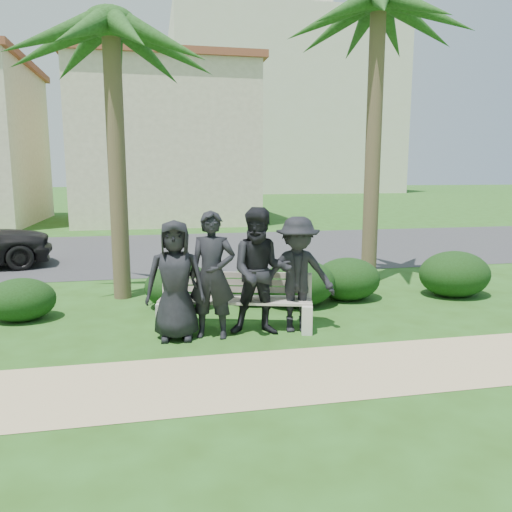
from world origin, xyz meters
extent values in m
plane|color=#274A15|center=(0.00, 0.00, 0.00)|extent=(160.00, 160.00, 0.00)
cube|color=tan|center=(0.00, -1.80, 0.00)|extent=(30.00, 1.60, 0.01)
cube|color=#2D2D30|center=(0.00, 8.00, 0.00)|extent=(160.00, 8.00, 0.01)
cube|color=#C2B891|center=(-1.00, 18.00, 3.50)|extent=(8.00, 8.00, 7.00)
cube|color=brown|center=(-1.00, 18.00, 7.15)|extent=(8.40, 8.40, 0.30)
cube|color=beige|center=(14.00, 55.00, 10.00)|extent=(26.00, 18.00, 20.00)
cube|color=gray|center=(-0.50, 0.04, 0.43)|extent=(2.35, 1.12, 0.04)
cube|color=gray|center=(-0.50, 0.27, 0.67)|extent=(2.22, 0.65, 0.27)
cube|color=beige|center=(-1.57, 0.04, 0.21)|extent=(0.29, 0.55, 0.42)
cube|color=beige|center=(0.57, 0.04, 0.21)|extent=(0.29, 0.55, 0.42)
imported|color=black|center=(-1.38, -0.24, 0.84)|extent=(0.87, 0.61, 1.69)
imported|color=black|center=(-0.87, -0.26, 0.90)|extent=(0.76, 0.60, 1.81)
imported|color=black|center=(-0.17, -0.27, 0.92)|extent=(1.01, 0.85, 1.85)
imported|color=black|center=(0.38, -0.23, 0.85)|extent=(1.17, 0.77, 1.70)
ellipsoid|color=black|center=(-3.76, 1.19, 0.35)|extent=(1.07, 0.88, 0.70)
ellipsoid|color=black|center=(-1.24, 1.44, 0.39)|extent=(1.21, 1.00, 0.79)
ellipsoid|color=black|center=(0.09, 1.46, 0.34)|extent=(1.05, 0.86, 0.68)
ellipsoid|color=black|center=(0.82, 1.16, 0.43)|extent=(1.31, 1.08, 0.85)
ellipsoid|color=black|center=(1.83, 1.40, 0.40)|extent=(1.23, 1.01, 0.80)
ellipsoid|color=black|center=(3.93, 1.24, 0.44)|extent=(1.36, 1.12, 0.89)
cylinder|color=brown|center=(-2.27, 2.35, 2.44)|extent=(0.32, 0.32, 4.88)
cylinder|color=brown|center=(2.84, 2.70, 2.85)|extent=(0.32, 0.32, 5.69)
camera|label=1|loc=(-1.65, -7.11, 2.33)|focal=35.00mm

